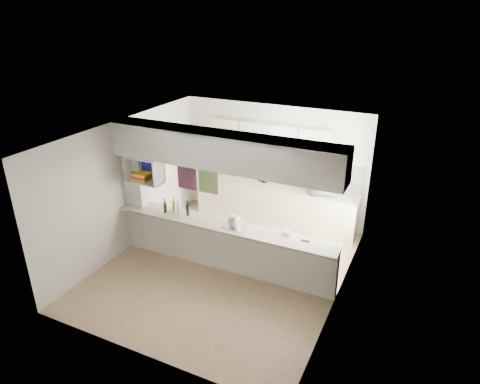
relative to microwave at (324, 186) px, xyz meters
The scene contains 16 objects.
floor 2.68m from the microwave, 120.35° to the right, with size 4.80×4.80×0.00m, color #8F6F53.
ceiling 2.89m from the microwave, 120.35° to the right, with size 4.80×4.80×0.00m, color white.
wall_back 1.29m from the microwave, 167.23° to the left, with size 4.20×4.20×0.00m, color silver.
wall_left 3.96m from the microwave, 147.61° to the right, with size 4.80×4.80×0.00m, color silver.
wall_right 2.30m from the microwave, 67.92° to the right, with size 4.80×4.80×0.00m, color silver.
servery_partition 2.61m from the microwave, 123.72° to the right, with size 4.20×0.50×2.60m.
cubby_shelf 3.61m from the microwave, 142.15° to the right, with size 0.65×0.35×0.50m.
kitchen_run 1.11m from the microwave, behind, with size 3.60×0.63×2.24m.
microwave is the anchor object (origin of this frame).
bowl 0.20m from the microwave, 151.60° to the right, with size 0.27×0.27×0.07m, color #0F0C8A.
dish_rack 2.32m from the microwave, 115.17° to the right, with size 0.46×0.36×0.23m.
cup 2.36m from the microwave, 114.71° to the right, with size 0.13×0.13×0.10m, color white.
wine_bottles 3.07m from the microwave, 136.42° to the right, with size 0.51×0.14×0.32m.
plastic_tubs 2.00m from the microwave, 91.99° to the right, with size 0.50×0.18×0.08m.
utensil_jar 1.34m from the microwave, behind, with size 0.11×0.11×0.15m, color black.
knife_block 1.44m from the microwave, behind, with size 0.11×0.09×0.22m, color #54321C.
Camera 1 is at (3.16, -5.96, 4.50)m, focal length 32.00 mm.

